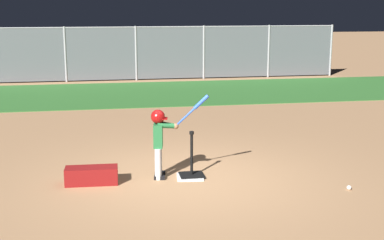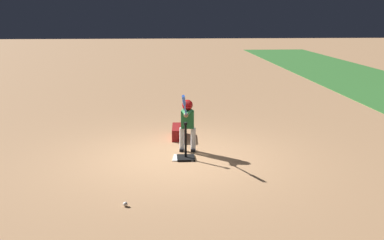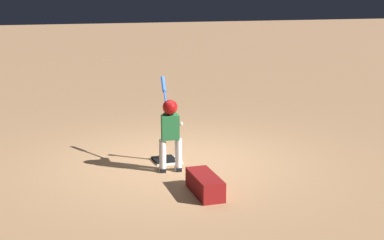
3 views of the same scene
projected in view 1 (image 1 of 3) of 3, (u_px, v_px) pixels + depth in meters
ground_plane at (190, 180)px, 8.83m from camera, size 90.00×90.00×0.00m
grass_outfield_strip at (144, 93)px, 17.40m from camera, size 56.00×4.98×0.02m
backstop_fence at (136, 52)px, 20.23m from camera, size 15.79×0.08×2.05m
home_plate at (190, 177)px, 8.97m from camera, size 0.49×0.49×0.02m
batting_tee at (192, 170)px, 9.00m from camera, size 0.41×0.36×0.79m
batter_child at (160, 134)px, 8.84m from camera, size 0.96×0.37×1.41m
baseball at (349, 188)px, 8.37m from camera, size 0.07×0.07×0.07m
bleachers_right_center at (176, 63)px, 21.72m from camera, size 3.57×2.16×1.04m
equipment_bag at (92, 175)px, 8.64m from camera, size 0.85×0.36×0.28m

